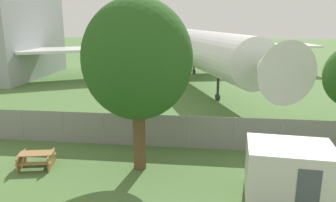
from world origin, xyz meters
TOP-DOWN VIEW (x-y plane):
  - perimeter_fence at (-0.00, 9.78)m, footprint 56.07×0.07m
  - airplane at (0.00, 34.06)m, footprint 38.55×46.35m
  - portable_cabin at (6.87, 4.78)m, footprint 3.58×2.80m
  - picnic_bench_near_cabin at (-4.93, 6.35)m, footprint 1.91×1.72m
  - tree_near_hangar at (0.24, 6.87)m, footprint 5.13×5.13m

SIDE VIEW (x-z plane):
  - picnic_bench_near_cabin at x=-4.93m, z-range 0.09..0.85m
  - perimeter_fence at x=0.00m, z-range 0.00..1.93m
  - portable_cabin at x=6.87m, z-range 0.00..2.33m
  - airplane at x=0.00m, z-range -1.83..10.06m
  - tree_near_hangar at x=0.24m, z-range 1.28..9.55m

